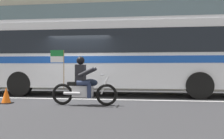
% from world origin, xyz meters
% --- Properties ---
extents(ground_plane, '(60.00, 60.00, 0.00)m').
position_xyz_m(ground_plane, '(0.00, 0.00, 0.00)').
color(ground_plane, '#2B2B2D').
extents(sidewalk_curb, '(28.00, 3.80, 0.15)m').
position_xyz_m(sidewalk_curb, '(0.00, 5.10, 0.07)').
color(sidewalk_curb, gray).
rests_on(sidewalk_curb, ground_plane).
extents(lane_center_stripe, '(26.60, 0.14, 0.01)m').
position_xyz_m(lane_center_stripe, '(0.00, -0.60, 0.00)').
color(lane_center_stripe, silver).
rests_on(lane_center_stripe, ground_plane).
extents(transit_bus, '(12.49, 2.71, 3.22)m').
position_xyz_m(transit_bus, '(1.30, 1.19, 1.88)').
color(transit_bus, silver).
rests_on(transit_bus, ground_plane).
extents(motorcycle_with_rider, '(2.20, 0.64, 1.78)m').
position_xyz_m(motorcycle_with_rider, '(0.72, -2.11, 0.67)').
color(motorcycle_with_rider, black).
rests_on(motorcycle_with_rider, ground_plane).
extents(fire_hydrant, '(0.22, 0.30, 0.75)m').
position_xyz_m(fire_hydrant, '(3.77, 3.66, 0.52)').
color(fire_hydrant, gold).
rests_on(fire_hydrant, sidewalk_curb).
extents(traffic_cone, '(0.36, 0.36, 0.55)m').
position_xyz_m(traffic_cone, '(-1.96, -2.07, 0.26)').
color(traffic_cone, '#EA590F').
rests_on(traffic_cone, ground_plane).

